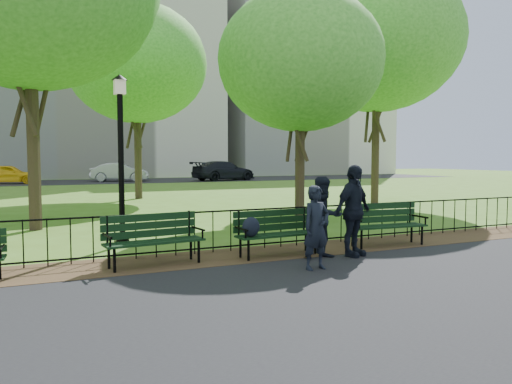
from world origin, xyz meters
name	(u,v)px	position (x,y,z in m)	size (l,w,h in m)	color
ground	(321,266)	(0.00, 0.00, 0.00)	(120.00, 120.00, 0.00)	#456A1C
asphalt_path	(469,320)	(0.00, -3.40, 0.01)	(60.00, 9.20, 0.01)	black
dirt_strip	(283,251)	(0.00, 1.50, 0.01)	(60.00, 1.60, 0.01)	#342715
far_street	(94,182)	(0.00, 35.00, 0.01)	(70.00, 9.00, 0.01)	black
iron_fence	(273,226)	(0.00, 2.00, 0.50)	(24.06, 0.06, 1.00)	black
apartment_mid	(95,34)	(2.00, 48.00, 15.00)	(24.00, 15.00, 30.00)	beige
apartment_east	(295,78)	(26.00, 48.00, 12.00)	(20.00, 15.00, 24.00)	white
park_bench_main	(268,227)	(-0.54, 1.15, 0.61)	(1.81, 0.65, 1.01)	black
park_bench_left_a	(153,234)	(-2.81, 1.34, 0.59)	(1.88, 0.77, 1.04)	black
park_bench_right_a	(385,220)	(2.46, 1.23, 0.60)	(1.88, 0.70, 1.04)	black
lamppost	(121,153)	(-2.97, 3.72, 2.10)	(0.35, 0.35, 3.85)	black
tree_near_e	(301,61)	(2.91, 5.94, 4.99)	(5.16, 5.16, 7.20)	#2D2116
tree_mid_e	(377,40)	(8.96, 9.92, 7.07)	(7.30, 7.30, 10.18)	#2D2116
tree_far_c	(137,63)	(-0.02, 16.56, 6.49)	(6.71, 6.71, 9.35)	#2D2116
person_left	(316,228)	(-0.25, -0.22, 0.76)	(0.55, 0.36, 1.50)	black
person_mid	(324,218)	(0.40, 0.55, 0.82)	(0.79, 0.41, 1.62)	black
person_right	(353,211)	(1.05, 0.49, 0.94)	(1.08, 0.44, 1.85)	black
taxi	(8,174)	(-6.23, 34.04, 0.74)	(1.72, 4.29, 1.46)	yellow
sedan_silver	(120,172)	(2.04, 34.56, 0.78)	(1.62, 4.66, 1.53)	#929499
sedan_dark	(224,171)	(10.52, 32.58, 0.84)	(2.33, 5.73, 1.66)	black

